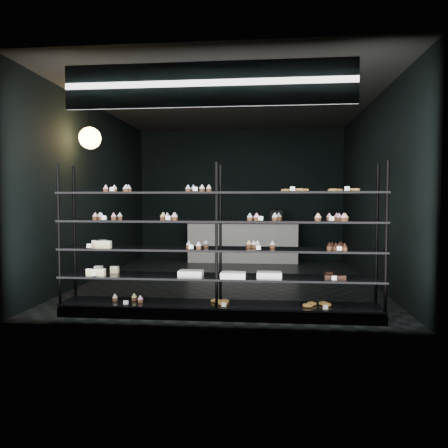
% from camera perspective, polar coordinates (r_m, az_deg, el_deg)
% --- Properties ---
extents(room, '(5.01, 6.01, 3.20)m').
position_cam_1_polar(room, '(7.86, 0.78, 4.14)').
color(room, black).
rests_on(room, ground).
extents(display_shelf, '(4.00, 0.50, 1.91)m').
position_cam_1_polar(display_shelf, '(5.48, -0.93, -5.58)').
color(display_shelf, black).
rests_on(display_shelf, room).
extents(signage, '(3.30, 0.05, 0.50)m').
position_cam_1_polar(signage, '(5.12, -2.15, 17.74)').
color(signage, '#0C0E3F').
rests_on(signage, room).
extents(pendant_lamp, '(0.34, 0.34, 0.90)m').
position_cam_1_polar(pendant_lamp, '(7.39, -17.10, 10.69)').
color(pendant_lamp, black).
rests_on(pendant_lamp, room).
extents(service_counter, '(2.66, 0.65, 1.23)m').
position_cam_1_polar(service_counter, '(10.39, 2.55, -2.19)').
color(service_counter, silver).
rests_on(service_counter, room).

